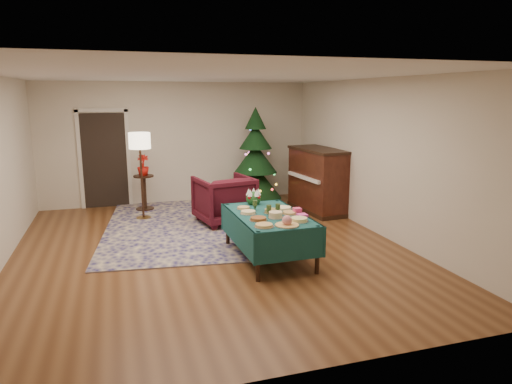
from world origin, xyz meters
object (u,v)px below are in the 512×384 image
object	(u,v)px
piano	(318,181)
buffet_table	(269,223)
potted_plant	(143,170)
gift_box	(297,211)
side_table	(144,193)
floor_lamp	(140,146)
armchair	(224,197)
christmas_tree	(256,160)

from	to	relation	value
piano	buffet_table	bearing A→B (deg)	-128.54
potted_plant	piano	xyz separation A→B (m)	(3.49, -1.18, -0.22)
gift_box	side_table	world-z (taller)	gift_box
buffet_table	floor_lamp	xyz separation A→B (m)	(-1.66, 2.86, 0.90)
side_table	potted_plant	size ratio (longest dim) A/B	1.74
gift_box	floor_lamp	bearing A→B (deg)	124.83
floor_lamp	buffet_table	bearing A→B (deg)	-59.95
gift_box	buffet_table	bearing A→B (deg)	165.32
armchair	potted_plant	distance (m)	2.07
gift_box	potted_plant	xyz separation A→B (m)	(-1.99, 3.68, 0.15)
floor_lamp	potted_plant	size ratio (longest dim) A/B	3.94
armchair	floor_lamp	bearing A→B (deg)	-38.50
buffet_table	christmas_tree	distance (m)	3.69
buffet_table	side_table	size ratio (longest dim) A/B	2.35
floor_lamp	christmas_tree	bearing A→B (deg)	15.15
side_table	gift_box	bearing A→B (deg)	-61.65
gift_box	potted_plant	distance (m)	4.19
piano	christmas_tree	bearing A→B (deg)	131.33
armchair	christmas_tree	size ratio (longest dim) A/B	0.47
armchair	potted_plant	bearing A→B (deg)	-57.61
potted_plant	piano	distance (m)	3.69
gift_box	potted_plant	size ratio (longest dim) A/B	0.25
christmas_tree	armchair	bearing A→B (deg)	-126.38
armchair	christmas_tree	bearing A→B (deg)	-136.89
potted_plant	christmas_tree	bearing A→B (deg)	-0.57
armchair	buffet_table	bearing A→B (deg)	84.66
buffet_table	armchair	world-z (taller)	armchair
armchair	floor_lamp	xyz separation A→B (m)	(-1.47, 0.78, 0.94)
side_table	piano	bearing A→B (deg)	-18.68
side_table	potted_plant	distance (m)	0.51
side_table	potted_plant	bearing A→B (deg)	0.00
buffet_table	potted_plant	distance (m)	3.92
buffet_table	armchair	distance (m)	2.09
armchair	christmas_tree	distance (m)	1.88
gift_box	christmas_tree	bearing A→B (deg)	82.47
gift_box	armchair	distance (m)	2.28
gift_box	floor_lamp	xyz separation A→B (m)	(-2.07, 2.97, 0.72)
buffet_table	piano	bearing A→B (deg)	51.46
gift_box	christmas_tree	distance (m)	3.70
armchair	side_table	world-z (taller)	armchair
gift_box	christmas_tree	size ratio (longest dim) A/B	0.05
potted_plant	piano	size ratio (longest dim) A/B	0.27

